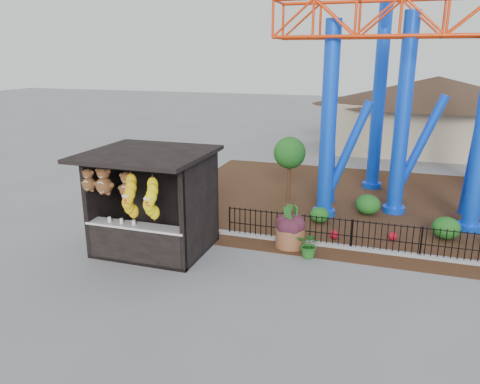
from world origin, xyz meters
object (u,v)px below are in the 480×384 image
(prize_booth, at_px, (148,204))
(terracotta_planter, at_px, (290,237))
(potted_plant, at_px, (310,245))
(roller_coaster, at_px, (443,37))

(prize_booth, bearing_deg, terracotta_planter, 23.77)
(prize_booth, xyz_separation_m, potted_plant, (4.70, 1.13, -1.13))
(terracotta_planter, height_order, potted_plant, potted_plant)
(roller_coaster, height_order, potted_plant, roller_coaster)
(terracotta_planter, bearing_deg, prize_booth, -156.23)
(terracotta_planter, relative_size, potted_plant, 1.13)
(prize_booth, relative_size, terracotta_planter, 3.83)
(prize_booth, distance_m, roller_coaster, 12.00)
(roller_coaster, xyz_separation_m, terracotta_planter, (-4.18, -5.58, -6.13))
(prize_booth, height_order, roller_coaster, roller_coaster)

